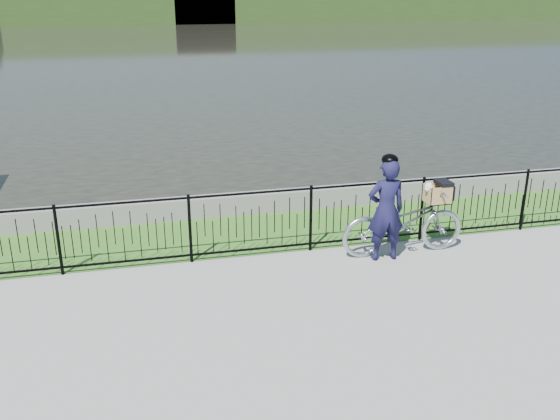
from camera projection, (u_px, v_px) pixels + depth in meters
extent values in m
plane|color=gray|center=(274.00, 301.00, 8.88)|extent=(120.00, 120.00, 0.00)
cube|color=#376921|center=(242.00, 233.00, 11.25)|extent=(60.00, 2.00, 0.01)
plane|color=black|center=(157.00, 52.00, 38.97)|extent=(120.00, 120.00, 0.00)
cube|color=slate|center=(233.00, 205.00, 12.09)|extent=(60.00, 0.30, 0.40)
cube|color=#2A451A|center=(143.00, 8.00, 63.07)|extent=(120.00, 6.00, 3.00)
cube|color=#A29582|center=(203.00, 7.00, 62.96)|extent=(6.00, 3.00, 3.20)
imported|color=#A4AAAF|center=(403.00, 222.00, 10.27)|extent=(2.10, 0.73, 1.10)
cube|color=black|center=(437.00, 202.00, 10.29)|extent=(0.38, 0.18, 0.02)
cube|color=#A4844C|center=(437.00, 202.00, 10.28)|extent=(0.40, 0.31, 0.01)
cube|color=#A4844C|center=(434.00, 191.00, 10.37)|extent=(0.40, 0.02, 0.30)
cube|color=#A4844C|center=(442.00, 196.00, 10.10)|extent=(0.40, 0.02, 0.30)
cube|color=#A4844C|center=(449.00, 193.00, 10.27)|extent=(0.01, 0.31, 0.30)
cube|color=#A4844C|center=(427.00, 194.00, 10.19)|extent=(0.01, 0.31, 0.30)
cube|color=black|center=(444.00, 183.00, 10.19)|extent=(0.22, 0.33, 0.06)
cube|color=black|center=(450.00, 191.00, 10.27)|extent=(0.02, 0.33, 0.24)
ellipsoid|color=silver|center=(437.00, 195.00, 10.24)|extent=(0.31, 0.22, 0.20)
sphere|color=silver|center=(429.00, 187.00, 10.13)|extent=(0.15, 0.15, 0.15)
sphere|color=silver|center=(427.00, 189.00, 10.11)|extent=(0.07, 0.07, 0.07)
sphere|color=black|center=(426.00, 190.00, 10.10)|extent=(0.02, 0.02, 0.02)
cone|color=#A37844|center=(428.00, 182.00, 10.16)|extent=(0.06, 0.08, 0.08)
cone|color=#A37844|center=(432.00, 184.00, 10.08)|extent=(0.06, 0.08, 0.08)
imported|color=#141233|center=(386.00, 210.00, 9.95)|extent=(0.62, 0.42, 1.69)
ellipsoid|color=black|center=(389.00, 160.00, 9.66)|extent=(0.26, 0.29, 0.18)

